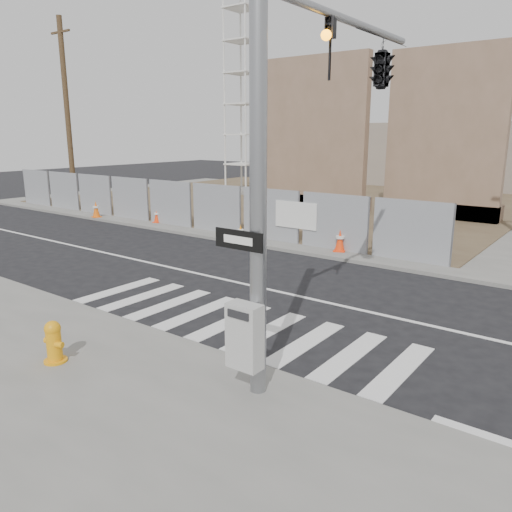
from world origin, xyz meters
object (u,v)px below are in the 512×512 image
Objects in this scene: traffic_cone_a at (96,209)px; traffic_cone_d at (340,241)px; signal_pole at (347,100)px; crane_tower at (243,59)px; traffic_cone_b at (157,216)px; traffic_cone_c at (241,232)px; fire_hydrant at (54,342)px.

traffic_cone_a is 1.01× the size of traffic_cone_d.
signal_pole is 18.41m from traffic_cone_a.
crane_tower reaches higher than signal_pole.
traffic_cone_c is (5.65, -0.78, -0.01)m from traffic_cone_b.
crane_tower is 28.73× the size of traffic_cone_c.
traffic_cone_b is 1.04× the size of traffic_cone_c.
traffic_cone_b is 0.83× the size of traffic_cone_d.
fire_hydrant is 1.21× the size of traffic_cone_b.
traffic_cone_a is at bearing -180.00° from traffic_cone_c.
signal_pole is 8.87× the size of traffic_cone_d.
traffic_cone_d is at bearing 2.80° from traffic_cone_a.
traffic_cone_b is (3.57, 0.78, -0.07)m from traffic_cone_a.
crane_tower is at bearing 93.20° from traffic_cone_a.
traffic_cone_a is 13.22m from traffic_cone_d.
traffic_cone_a is at bearing -177.20° from traffic_cone_d.
fire_hydrant is at bearing -49.33° from traffic_cone_b.
fire_hydrant is 16.80m from traffic_cone_a.
traffic_cone_a is at bearing -86.80° from crane_tower.
signal_pole reaches higher than traffic_cone_d.
traffic_cone_a reaches higher than traffic_cone_b.
fire_hydrant is 11.14m from traffic_cone_c.
fire_hydrant is 1.00× the size of traffic_cone_d.
fire_hydrant is at bearing -90.09° from traffic_cone_d.
traffic_cone_c is at bearing -52.13° from crane_tower.
traffic_cone_a is at bearing 119.41° from fire_hydrant.
fire_hydrant reaches higher than traffic_cone_c.
traffic_cone_d is (-3.58, 6.91, -4.28)m from signal_pole.
signal_pole is 8.88m from traffic_cone_d.
traffic_cone_b is at bearing 151.92° from signal_pole.
traffic_cone_c is at bearing 88.55° from fire_hydrant.
signal_pole is 15.59m from traffic_cone_b.
traffic_cone_a reaches higher than fire_hydrant.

